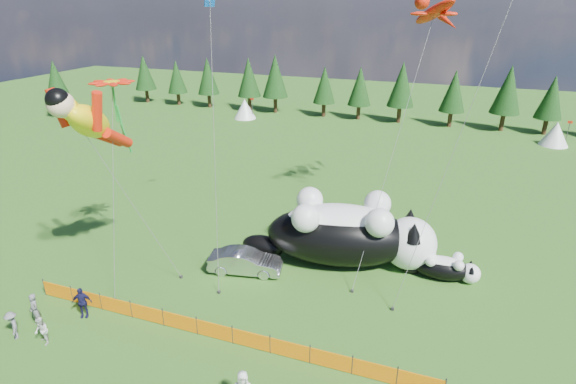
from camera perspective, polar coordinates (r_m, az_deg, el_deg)
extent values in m
plane|color=#0D3D0B|center=(26.19, -6.06, -13.95)|extent=(160.00, 160.00, 0.00)
cylinder|color=#262626|center=(29.92, -28.53, -10.55)|extent=(0.06, 0.06, 1.10)
cylinder|color=#262626|center=(28.59, -25.75, -11.58)|extent=(0.06, 0.06, 1.10)
cylinder|color=#262626|center=(27.34, -22.67, -12.68)|extent=(0.06, 0.06, 1.10)
cylinder|color=#262626|center=(26.19, -19.29, -13.83)|extent=(0.06, 0.06, 1.10)
cylinder|color=#262626|center=(25.13, -15.57, -15.04)|extent=(0.06, 0.06, 1.10)
cylinder|color=#262626|center=(24.20, -11.49, -16.28)|extent=(0.06, 0.06, 1.10)
cylinder|color=#262626|center=(23.41, -7.06, -17.52)|extent=(0.06, 0.06, 1.10)
cylinder|color=#262626|center=(22.76, -2.28, -18.73)|extent=(0.06, 0.06, 1.10)
cylinder|color=#262626|center=(22.27, 2.81, -19.87)|extent=(0.06, 0.06, 1.10)
cylinder|color=#262626|center=(21.96, 8.16, -20.90)|extent=(0.06, 0.06, 1.10)
cylinder|color=#262626|center=(21.82, 13.69, -21.77)|extent=(0.06, 0.06, 1.10)
cube|color=orange|center=(29.27, -27.16, -11.13)|extent=(2.00, 0.04, 0.90)
cube|color=orange|center=(27.98, -24.23, -12.20)|extent=(2.00, 0.04, 0.90)
cube|color=orange|center=(26.78, -21.01, -13.34)|extent=(2.00, 0.04, 0.90)
cube|color=orange|center=(25.68, -17.46, -14.52)|extent=(2.00, 0.04, 0.90)
cube|color=orange|center=(24.68, -13.56, -15.75)|extent=(2.00, 0.04, 0.90)
cube|color=orange|center=(23.82, -9.31, -16.99)|extent=(2.00, 0.04, 0.90)
cube|color=orange|center=(23.10, -4.71, -18.22)|extent=(2.00, 0.04, 0.90)
cube|color=orange|center=(22.53, 0.22, -19.41)|extent=(2.00, 0.04, 0.90)
cube|color=orange|center=(22.13, 5.45, -20.49)|extent=(2.00, 0.04, 0.90)
cube|color=orange|center=(21.90, 10.90, -21.45)|extent=(2.00, 0.04, 0.90)
cube|color=orange|center=(21.86, 16.48, -22.23)|extent=(2.00, 0.04, 0.90)
ellipsoid|color=black|center=(29.05, 6.59, -5.54)|extent=(10.11, 6.21, 3.77)
ellipsoid|color=white|center=(28.62, 6.68, -3.89)|extent=(7.60, 4.51, 2.30)
sphere|color=white|center=(29.46, 15.19, -6.30)|extent=(3.35, 3.35, 3.35)
sphere|color=#F15D8A|center=(29.69, 17.92, -6.40)|extent=(0.47, 0.47, 0.47)
ellipsoid|color=black|center=(30.07, -3.18, -6.87)|extent=(3.16, 2.03, 1.46)
cone|color=black|center=(27.96, 15.69, -4.90)|extent=(1.17, 1.17, 1.17)
cone|color=black|center=(29.74, 15.25, -3.11)|extent=(1.17, 1.17, 1.17)
sphere|color=white|center=(29.56, 11.29, -1.48)|extent=(1.76, 1.76, 1.76)
sphere|color=white|center=(27.11, 11.54, -3.85)|extent=(1.76, 1.76, 1.76)
sphere|color=white|center=(29.57, 2.78, -1.03)|extent=(1.76, 1.76, 1.76)
sphere|color=white|center=(27.12, 2.25, -3.35)|extent=(1.76, 1.76, 1.76)
ellipsoid|color=black|center=(29.37, 19.01, -9.14)|extent=(3.50, 1.76, 1.37)
ellipsoid|color=white|center=(29.19, 19.10, -8.56)|extent=(2.64, 1.27, 0.84)
sphere|color=white|center=(29.57, 22.11, -9.56)|extent=(1.22, 1.22, 1.22)
sphere|color=#F15D8A|center=(29.65, 23.11, -9.66)|extent=(0.17, 0.17, 0.17)
ellipsoid|color=black|center=(29.50, 15.33, -9.45)|extent=(1.09, 0.58, 0.53)
cone|color=black|center=(29.01, 22.30, -9.13)|extent=(0.43, 0.43, 0.43)
cone|color=black|center=(29.64, 22.21, -8.40)|extent=(0.43, 0.43, 0.43)
sphere|color=white|center=(29.55, 20.79, -7.73)|extent=(0.64, 0.64, 0.64)
sphere|color=white|center=(28.69, 20.87, -8.71)|extent=(0.64, 0.64, 0.64)
sphere|color=white|center=(29.42, 17.67, -7.41)|extent=(0.64, 0.64, 0.64)
sphere|color=white|center=(28.56, 17.66, -8.38)|extent=(0.64, 0.64, 0.64)
imported|color=silver|center=(28.45, -5.46, -8.79)|extent=(4.78, 2.44, 1.50)
imported|color=slate|center=(27.42, -29.48, -12.94)|extent=(0.80, 0.66, 1.90)
imported|color=silver|center=(26.08, -28.82, -15.22)|extent=(0.87, 0.76, 1.55)
imported|color=#17163E|center=(27.02, -24.70, -12.62)|extent=(1.18, 0.93, 1.79)
imported|color=slate|center=(27.17, -31.59, -14.24)|extent=(1.12, 1.00, 1.55)
cylinder|color=#595959|center=(26.97, -18.41, -1.57)|extent=(0.03, 0.03, 10.47)
cube|color=#262626|center=(28.89, -13.43, -10.43)|extent=(0.15, 0.15, 0.16)
cylinder|color=#595959|center=(28.73, 13.50, 6.03)|extent=(0.03, 0.03, 18.70)
cube|color=#262626|center=(27.18, 8.16, -12.33)|extent=(0.15, 0.15, 0.16)
cylinder|color=#595959|center=(26.84, -21.30, -0.08)|extent=(0.03, 0.03, 12.12)
cube|color=#262626|center=(27.99, -21.13, -12.69)|extent=(0.15, 0.15, 0.16)
cube|color=green|center=(27.50, -20.80, 8.31)|extent=(0.18, 0.18, 3.89)
cylinder|color=#595959|center=(26.55, -9.34, 5.82)|extent=(0.03, 0.03, 16.95)
cube|color=#262626|center=(27.14, -8.77, -12.43)|extent=(0.15, 0.15, 0.16)
cylinder|color=#595959|center=(24.71, 21.83, 9.01)|extent=(0.03, 0.03, 21.94)
cube|color=#262626|center=(26.23, 13.15, -14.24)|extent=(0.15, 0.15, 0.16)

